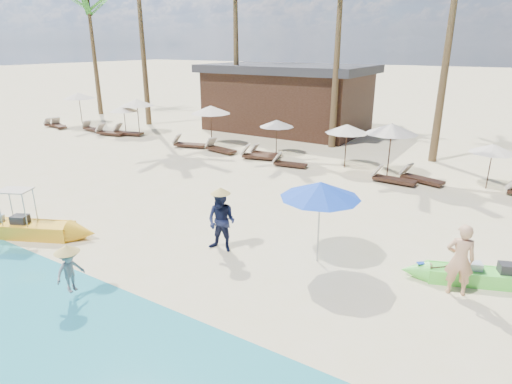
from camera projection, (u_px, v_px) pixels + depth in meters
The scene contains 29 objects.
ground at pixel (242, 266), 11.32m from camera, with size 240.00×240.00×0.00m, color beige.
green_canoe at pixel (490, 277), 10.39m from camera, with size 4.44×1.90×0.59m.
yellow_canoe at pixel (15, 228), 13.02m from camera, with size 5.38×2.76×1.50m.
tourist at pixel (460, 260), 9.79m from camera, with size 0.64×0.42×1.76m, color tan.
vendor_green at pixel (221, 221), 11.90m from camera, with size 0.86×0.67×1.76m, color #141A38.
vendor_yellow at pixel (70, 271), 9.66m from camera, with size 0.68×0.39×1.05m, color gray.
blue_umbrella at pixel (321, 190), 10.90m from camera, with size 2.09×2.09×2.25m.
resort_parasol_0 at pixel (79, 96), 30.87m from camera, with size 2.20×2.20×2.27m.
lounger_0_left at pixel (59, 125), 29.93m from camera, with size 1.88×1.13×0.61m.
lounger_0_right at pixel (54, 125), 30.17m from camera, with size 1.69×0.71×0.56m.
resort_parasol_1 at pixel (124, 109), 27.19m from camera, with size 1.81×1.81×1.87m.
lounger_1_left at pixel (91, 128), 28.85m from camera, with size 1.79×0.78×0.59m.
lounger_1_right at pixel (109, 132), 27.43m from camera, with size 2.05×0.98×0.67m.
resort_parasol_2 at pixel (137, 102), 27.50m from camera, with size 2.17×2.17×2.23m.
lounger_2_left at pixel (127, 132), 27.43m from camera, with size 2.04×1.02×0.67m.
resort_parasol_3 at pixel (211, 110), 24.01m from camera, with size 2.23×2.23×2.30m.
lounger_3_left at pixel (188, 144), 24.26m from camera, with size 2.00×1.08×0.65m.
lounger_3_right at pixel (219, 148), 23.16m from camera, with size 2.00×0.93×0.65m.
resort_parasol_4 at pixel (277, 123), 22.13m from camera, with size 1.80×1.80×1.86m.
lounger_4_left at pixel (264, 153), 22.36m from camera, with size 1.65×0.57×0.55m.
lounger_4_right at pixel (258, 155), 21.73m from camera, with size 2.01×1.05×0.65m.
resort_parasol_5 at pixel (347, 129), 19.73m from camera, with size 2.01×2.01×2.07m.
lounger_5_left at pixel (288, 163), 20.42m from camera, with size 1.70×0.73×0.56m.
resort_parasol_6 at pixel (392, 129), 18.41m from camera, with size 2.28×2.28×2.34m.
lounger_6_left at pixel (391, 178), 18.01m from camera, with size 1.87×0.65×0.63m.
lounger_6_right at pixel (419, 178), 18.09m from camera, with size 1.93×1.04×0.63m.
resort_parasol_7 at pixel (493, 149), 16.83m from camera, with size 1.79×1.79×1.84m.
palm_0 at pixel (89, 10), 33.39m from camera, with size 2.08×2.08×9.90m.
pavilion_west at pixel (287, 97), 28.64m from camera, with size 10.80×6.60×4.30m.
Camera 1 is at (5.62, -8.35, 5.55)m, focal length 30.00 mm.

